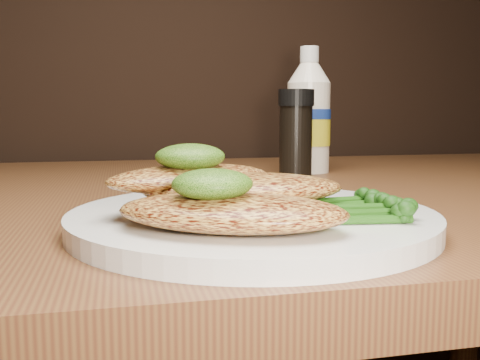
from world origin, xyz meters
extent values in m
cylinder|color=white|center=(-0.10, 0.81, 0.76)|extent=(0.29, 0.29, 0.02)
ellipsoid|color=gold|center=(-0.13, 0.74, 0.78)|extent=(0.17, 0.14, 0.02)
ellipsoid|color=gold|center=(-0.11, 0.78, 0.79)|extent=(0.16, 0.09, 0.02)
ellipsoid|color=gold|center=(-0.14, 0.80, 0.79)|extent=(0.15, 0.11, 0.02)
ellipsoid|color=#123207|center=(-0.14, 0.73, 0.80)|extent=(0.06, 0.05, 0.02)
ellipsoid|color=#123207|center=(-0.15, 0.79, 0.81)|extent=(0.06, 0.05, 0.02)
camera|label=1|loc=(-0.20, 0.40, 0.84)|focal=39.97mm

